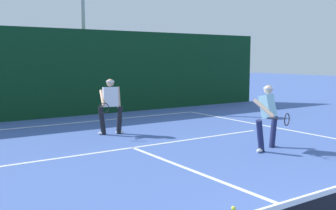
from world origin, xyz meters
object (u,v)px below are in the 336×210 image
at_px(player_near, 268,115).
at_px(light_pole, 83,9).
at_px(player_far, 110,104).
at_px(tennis_ball, 234,208).

xyz_separation_m(player_near, light_pole, (-0.77, 9.53, 3.37)).
bearing_deg(player_far, tennis_ball, 96.30).
height_order(player_far, light_pole, light_pole).
bearing_deg(tennis_ball, light_pole, 77.82).
xyz_separation_m(player_near, player_far, (-2.28, 3.88, 0.03)).
bearing_deg(player_far, light_pole, -88.98).
distance_m(player_near, light_pole, 10.14).
height_order(player_far, tennis_ball, player_far).
bearing_deg(player_near, light_pole, -103.28).
distance_m(player_near, tennis_ball, 4.20).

